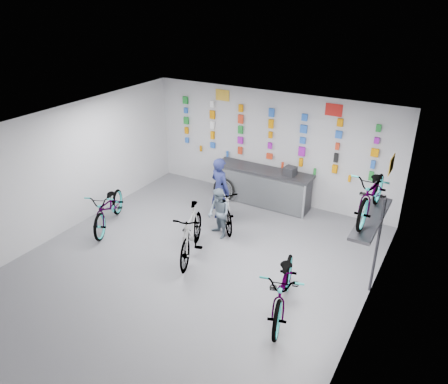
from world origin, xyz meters
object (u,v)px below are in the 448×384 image
Objects in this scene: counter at (262,187)px; clerk at (220,190)px; bike_service at (223,205)px; bike_center at (191,233)px; customer at (219,213)px; bike_right at (285,286)px; bike_left at (109,207)px.

counter is 1.62× the size of clerk.
bike_service is 1.07× the size of clerk.
bike_center reaches higher than counter.
clerk is at bearing -111.18° from counter.
clerk reaches higher than customer.
bike_center is at bearing 149.89° from bike_right.
bike_center is 1.54m from bike_service.
bike_left is 2.49m from bike_center.
bike_left is 1.02× the size of bike_center.
counter is at bearing 116.84° from customer.
bike_right is at bearing -35.94° from bike_center.
customer reaches higher than bike_center.
clerk reaches higher than bike_center.
bike_service is at bearing 124.26° from bike_right.
bike_service is (-0.31, -1.56, 0.05)m from counter.
counter is 1.28× the size of bike_right.
bike_center is 0.91× the size of bike_right.
customer is at bearing -113.71° from bike_service.
bike_right is (2.24, -3.77, 0.07)m from counter.
bike_left is 2.81m from bike_service.
bike_left is 1.61× the size of customer.
customer reaches higher than bike_right.
bike_service is at bearing 139.09° from customer.
bike_center is 1.07× the size of bike_service.
customer is at bearing 138.66° from clerk.
counter is 1.49m from clerk.
bike_center reaches higher than bike_left.
counter is 1.38× the size of bike_left.
customer is at bearing 129.77° from bike_right.
bike_center is at bearing -64.81° from customer.
bike_service is 1.47× the size of customer.
clerk is 0.86m from customer.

